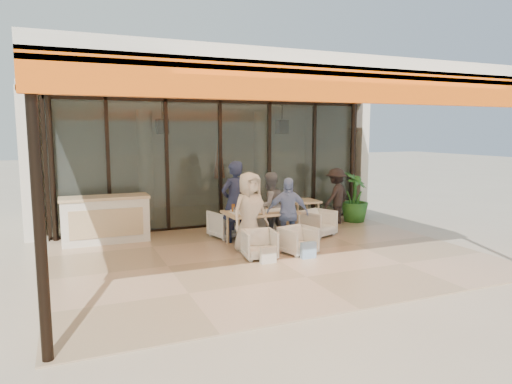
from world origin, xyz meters
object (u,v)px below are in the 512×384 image
(diner_grey, at_px, (269,206))
(diner_cream, at_px, (250,213))
(host_counter, at_px, (106,219))
(chair_near_right, at_px, (298,239))
(potted_palm, at_px, (355,197))
(diner_periwinkle, at_px, (287,213))
(side_table, at_px, (303,204))
(diner_navy, at_px, (234,202))
(side_chair, at_px, (318,222))
(chair_far_left, at_px, (227,222))
(chair_near_left, at_px, (260,243))
(chair_far_right, at_px, (261,222))
(standing_woman, at_px, (336,197))
(dining_table, at_px, (260,214))

(diner_grey, xyz_separation_m, diner_cream, (-0.84, -0.90, 0.05))
(host_counter, height_order, diner_grey, diner_grey)
(chair_near_right, bearing_deg, potted_palm, 24.67)
(diner_periwinkle, bearing_deg, side_table, 72.20)
(diner_navy, xyz_separation_m, side_table, (2.00, 0.57, -0.26))
(diner_navy, distance_m, diner_periwinkle, 1.24)
(side_chair, bearing_deg, chair_far_left, 139.35)
(side_chair, bearing_deg, diner_periwinkle, -170.06)
(host_counter, xyz_separation_m, diner_periwinkle, (3.44, -1.92, 0.21))
(chair_near_left, relative_size, side_table, 0.83)
(diner_grey, bearing_deg, chair_near_right, 79.31)
(chair_far_right, relative_size, diner_grey, 0.39)
(chair_far_right, bearing_deg, diner_cream, 50.95)
(host_counter, bearing_deg, diner_navy, -21.43)
(standing_woman, xyz_separation_m, potted_palm, (0.64, 0.09, -0.07))
(side_table, height_order, potted_palm, potted_palm)
(dining_table, xyz_separation_m, chair_near_right, (0.43, -0.96, -0.38))
(diner_navy, bearing_deg, side_chair, 156.83)
(chair_near_right, bearing_deg, side_chair, 32.87)
(chair_far_left, xyz_separation_m, diner_cream, (0.00, -1.40, 0.46))
(diner_navy, distance_m, standing_woman, 3.21)
(diner_navy, height_order, standing_woman, diner_navy)
(chair_far_right, xyz_separation_m, diner_cream, (-0.84, -1.40, 0.52))
(chair_far_left, relative_size, chair_near_left, 1.14)
(chair_near_right, relative_size, diner_periwinkle, 0.41)
(diner_cream, bearing_deg, side_chair, 7.04)
(chair_far_left, bearing_deg, diner_cream, 75.12)
(host_counter, bearing_deg, side_chair, -14.65)
(dining_table, xyz_separation_m, diner_navy, (-0.41, 0.44, 0.21))
(host_counter, relative_size, side_table, 2.48)
(side_chair, bearing_deg, chair_near_right, -155.42)
(chair_far_left, height_order, chair_far_right, chair_far_left)
(dining_table, bearing_deg, diner_periwinkle, -46.80)
(dining_table, distance_m, diner_navy, 0.64)
(diner_periwinkle, xyz_separation_m, potted_palm, (2.91, 1.79, -0.07))
(dining_table, bearing_deg, chair_far_right, 65.59)
(host_counter, relative_size, dining_table, 1.23)
(diner_grey, xyz_separation_m, side_table, (1.16, 0.57, -0.12))
(diner_cream, bearing_deg, potted_palm, 12.79)
(host_counter, distance_m, diner_cream, 3.25)
(diner_navy, xyz_separation_m, diner_grey, (0.84, 0.00, -0.14))
(host_counter, distance_m, standing_woman, 5.72)
(diner_navy, relative_size, diner_grey, 1.18)
(chair_near_right, relative_size, diner_grey, 0.40)
(chair_near_left, xyz_separation_m, chair_near_right, (0.84, 0.00, -0.00))
(chair_near_right, relative_size, diner_navy, 0.34)
(standing_woman, bearing_deg, dining_table, -2.68)
(dining_table, distance_m, chair_near_right, 1.11)
(diner_periwinkle, height_order, standing_woman, diner_periwinkle)
(chair_near_right, distance_m, potted_palm, 3.72)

